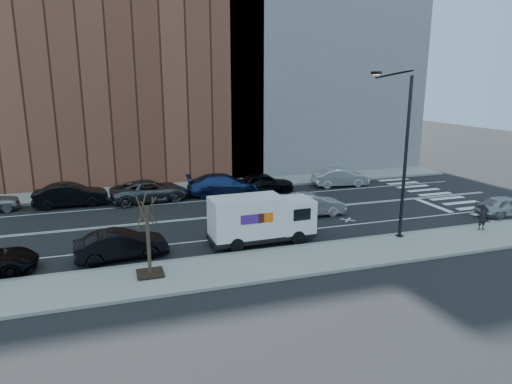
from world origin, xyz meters
TOP-DOWN VIEW (x-y plane):
  - ground at (0.00, 0.00)m, footprint 120.00×120.00m
  - sidewalk_near at (0.00, -8.80)m, footprint 44.00×3.60m
  - sidewalk_far at (0.00, 8.80)m, footprint 44.00×3.60m
  - curb_near at (0.00, -7.00)m, footprint 44.00×0.25m
  - curb_far at (0.00, 7.00)m, footprint 44.00×0.25m
  - crosswalk at (16.00, 0.00)m, footprint 3.00×14.00m
  - road_markings at (0.00, 0.00)m, footprint 40.00×8.60m
  - bldg_brick at (-8.00, 15.60)m, footprint 26.00×10.00m
  - bldg_concrete at (12.00, 15.60)m, footprint 20.00×10.00m
  - streetlight at (7.00, -6.91)m, footprint 0.44×4.02m
  - street_tree at (-7.00, -8.40)m, footprint 1.20×1.20m
  - fedex_van at (-0.72, -5.60)m, footprint 5.91×2.23m
  - far_parked_b at (-11.20, 5.81)m, footprint 5.04×1.80m
  - far_parked_c at (-5.70, 5.47)m, footprint 5.98×3.29m
  - far_parked_d at (-0.00, 5.62)m, footprint 5.97×2.85m
  - far_parked_e at (3.20, 5.33)m, footprint 4.88×2.19m
  - far_parked_f at (10.13, 5.55)m, footprint 4.84×2.07m
  - driving_sedan at (4.06, -1.69)m, footprint 4.59×1.62m
  - near_parked_rear_a at (-8.13, -5.65)m, footprint 4.67×2.01m
  - near_parked_front at (16.36, -5.85)m, footprint 4.24×2.07m
  - pedestrian at (12.33, -7.91)m, footprint 0.57×0.37m

SIDE VIEW (x-z plane):
  - ground at x=0.00m, z-range 0.00..0.00m
  - crosswalk at x=16.00m, z-range 0.00..0.01m
  - road_markings at x=0.00m, z-range 0.00..0.01m
  - sidewalk_near at x=0.00m, z-range 0.00..0.15m
  - sidewalk_far at x=0.00m, z-range 0.00..0.15m
  - curb_near at x=0.00m, z-range 0.00..0.17m
  - curb_far at x=0.00m, z-range 0.00..0.17m
  - near_parked_front at x=16.36m, z-range 0.00..1.39m
  - near_parked_rear_a at x=-8.13m, z-range 0.00..1.49m
  - driving_sedan at x=4.06m, z-range 0.00..1.51m
  - far_parked_f at x=10.13m, z-range 0.00..1.55m
  - far_parked_c at x=-5.70m, z-range 0.00..1.59m
  - far_parked_e at x=3.20m, z-range 0.00..1.63m
  - far_parked_b at x=-11.20m, z-range 0.00..1.66m
  - far_parked_d at x=0.00m, z-range 0.00..1.68m
  - pedestrian at x=12.33m, z-range 0.15..1.71m
  - fedex_van at x=-0.72m, z-range 0.07..2.74m
  - street_tree at x=-7.00m, z-range -0.42..3.33m
  - streetlight at x=7.00m, z-range 0.41..9.75m
  - bldg_brick at x=-8.00m, z-range 0.00..22.00m
  - bldg_concrete at x=12.00m, z-range 0.00..26.00m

